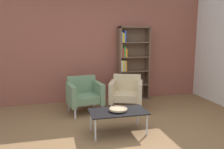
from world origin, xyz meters
TOP-DOWN VIEW (x-y plane):
  - ground_plane at (0.00, 0.00)m, footprint 8.32×8.32m
  - brick_back_panel at (0.00, 2.46)m, footprint 6.40×0.12m
  - bookshelf_tall at (0.82, 2.25)m, footprint 0.80×0.30m
  - coffee_table_low at (-0.05, 0.26)m, footprint 1.00×0.56m
  - decorative_bowl at (-0.05, 0.26)m, footprint 0.32×0.32m
  - armchair_near_window at (-0.48, 1.54)m, footprint 0.80×0.75m
  - armchair_spare_guest at (0.48, 1.49)m, footprint 0.90×0.87m

SIDE VIEW (x-z plane):
  - ground_plane at x=0.00m, z-range 0.00..0.00m
  - coffee_table_low at x=-0.05m, z-range 0.17..0.57m
  - armchair_near_window at x=-0.48m, z-range 0.02..0.80m
  - armchair_spare_guest at x=0.48m, z-range 0.02..0.80m
  - decorative_bowl at x=-0.05m, z-range 0.41..0.46m
  - bookshelf_tall at x=0.82m, z-range -0.04..1.86m
  - brick_back_panel at x=0.00m, z-range 0.00..2.90m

